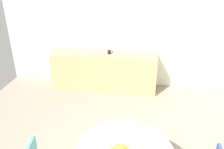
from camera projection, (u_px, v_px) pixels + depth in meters
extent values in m
cube|color=silver|center=(127.00, 34.00, 5.39)|extent=(6.00, 0.10, 2.60)
cube|color=tan|center=(104.00, 71.00, 5.49)|extent=(2.48, 0.60, 0.90)
sphere|color=orange|center=(123.00, 148.00, 2.59)|extent=(0.07, 0.07, 0.07)
cylinder|color=black|center=(109.00, 52.00, 5.25)|extent=(0.08, 0.08, 0.09)
torus|color=black|center=(112.00, 52.00, 5.24)|extent=(0.06, 0.01, 0.06)
cylinder|color=white|center=(76.00, 49.00, 5.45)|extent=(0.08, 0.08, 0.09)
torus|color=white|center=(78.00, 49.00, 5.44)|extent=(0.06, 0.01, 0.06)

